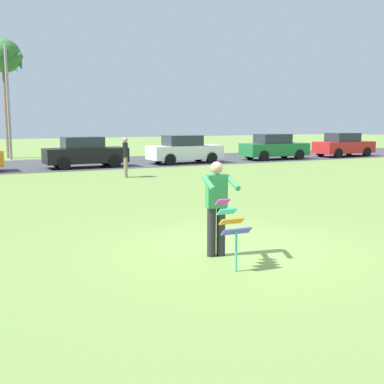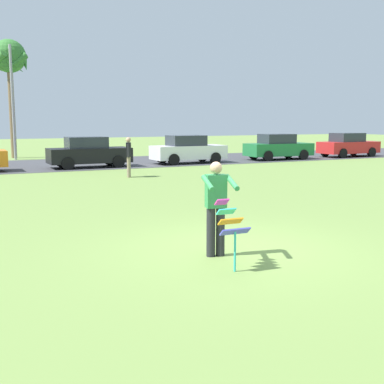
{
  "view_description": "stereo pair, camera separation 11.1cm",
  "coord_description": "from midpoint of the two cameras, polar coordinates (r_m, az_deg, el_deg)",
  "views": [
    {
      "loc": [
        -4.79,
        -7.83,
        2.47
      ],
      "look_at": [
        -0.57,
        0.79,
        1.05
      ],
      "focal_mm": 45.82,
      "sensor_mm": 36.0,
      "label": 1
    },
    {
      "loc": [
        -4.69,
        -7.88,
        2.47
      ],
      "look_at": [
        -0.57,
        0.79,
        1.05
      ],
      "focal_mm": 45.82,
      "sensor_mm": 36.0,
      "label": 2
    }
  ],
  "objects": [
    {
      "name": "streetlight_pole",
      "position": [
        32.68,
        -20.12,
        10.57
      ],
      "size": [
        0.24,
        1.65,
        7.0
      ],
      "color": "#9E9EA3",
      "rests_on": "ground"
    },
    {
      "name": "road_strip",
      "position": [
        28.23,
        -15.69,
        3.08
      ],
      "size": [
        120.0,
        8.0,
        0.01
      ],
      "primitive_type": "cube",
      "color": "#424247",
      "rests_on": "ground"
    },
    {
      "name": "parked_car_green",
      "position": [
        31.15,
        10.1,
        5.15
      ],
      "size": [
        4.24,
        1.92,
        1.6
      ],
      "color": "#1E7238",
      "rests_on": "ground"
    },
    {
      "name": "palm_tree_right_near",
      "position": [
        34.29,
        -20.4,
        14.13
      ],
      "size": [
        2.58,
        2.71,
        7.54
      ],
      "color": "brown",
      "rests_on": "ground"
    },
    {
      "name": "person_walker_near",
      "position": [
        21.36,
        -7.24,
        4.21
      ],
      "size": [
        0.32,
        0.55,
        1.73
      ],
      "color": "gray",
      "rests_on": "ground"
    },
    {
      "name": "ground_plane",
      "position": [
        9.5,
        5.51,
        -6.69
      ],
      "size": [
        120.0,
        120.0,
        0.0
      ],
      "primitive_type": "plane",
      "color": "olive"
    },
    {
      "name": "parked_car_red",
      "position": [
        34.77,
        17.81,
        5.2
      ],
      "size": [
        4.26,
        1.95,
        1.6
      ],
      "color": "red",
      "rests_on": "ground"
    },
    {
      "name": "parked_car_white",
      "position": [
        28.01,
        -0.36,
        4.93
      ],
      "size": [
        4.23,
        1.89,
        1.6
      ],
      "color": "white",
      "rests_on": "ground"
    },
    {
      "name": "kite_held",
      "position": [
        8.12,
        4.9,
        -3.7
      ],
      "size": [
        0.52,
        0.64,
        1.14
      ],
      "color": "#D83399",
      "rests_on": "ground"
    },
    {
      "name": "person_kite_flyer",
      "position": [
        8.82,
        3.19,
        -1.52
      ],
      "size": [
        0.64,
        0.72,
        1.73
      ],
      "color": "#26262B",
      "rests_on": "ground"
    },
    {
      "name": "parked_car_black",
      "position": [
        26.11,
        -11.8,
        4.5
      ],
      "size": [
        4.22,
        1.87,
        1.6
      ],
      "color": "black",
      "rests_on": "ground"
    }
  ]
}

